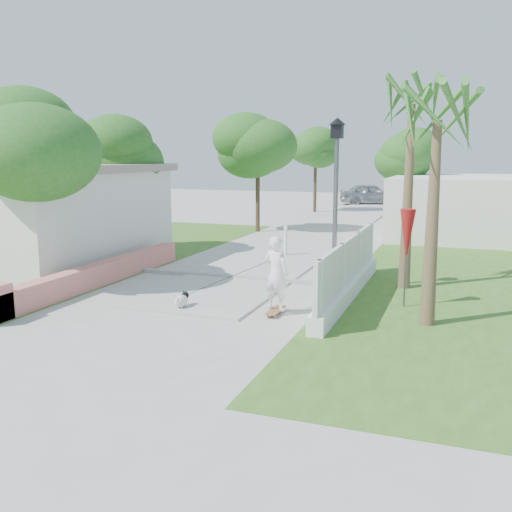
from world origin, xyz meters
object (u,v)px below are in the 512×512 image
at_px(dog, 182,300).
at_px(parked_car, 371,194).
at_px(patio_umbrella, 407,236).
at_px(street_lamp, 336,198).
at_px(bollard, 286,240).
at_px(skateboarder, 251,276).

xyz_separation_m(dog, parked_car, (-0.33, 30.18, 0.54)).
relative_size(patio_umbrella, dog, 3.93).
height_order(street_lamp, bollard, street_lamp).
height_order(bollard, patio_umbrella, patio_umbrella).
height_order(street_lamp, dog, street_lamp).
xyz_separation_m(skateboarder, dog, (-1.58, -0.32, -0.61)).
bearing_deg(dog, parked_car, 90.50).
bearing_deg(skateboarder, patio_umbrella, -140.04).
bearing_deg(bollard, patio_umbrella, -50.09).
height_order(street_lamp, patio_umbrella, street_lamp).
height_order(patio_umbrella, skateboarder, patio_umbrella).
distance_m(patio_umbrella, skateboarder, 3.73).
bearing_deg(patio_umbrella, dog, -157.64).
bearing_deg(patio_umbrella, street_lamp, 152.24).
xyz_separation_m(bollard, dog, (-0.20, -7.48, -0.37)).
relative_size(skateboarder, dog, 4.28).
distance_m(skateboarder, parked_car, 29.92).
height_order(skateboarder, parked_car, skateboarder).
height_order(bollard, skateboarder, skateboarder).
distance_m(skateboarder, dog, 1.72).
xyz_separation_m(skateboarder, parked_car, (-1.91, 29.86, -0.08)).
relative_size(bollard, dog, 1.86).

